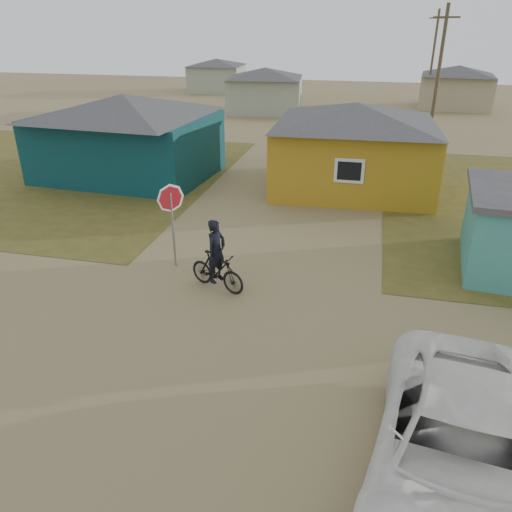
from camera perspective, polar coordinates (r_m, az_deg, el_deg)
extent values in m
plane|color=olive|center=(12.01, -5.69, -11.42)|extent=(120.00, 120.00, 0.00)
cube|color=brown|center=(28.94, -24.42, 8.80)|extent=(20.00, 18.00, 0.00)
cube|color=#0A3237|center=(26.08, -14.43, 12.05)|extent=(8.40, 6.54, 3.00)
pyramid|color=#39393C|center=(25.72, -14.93, 16.38)|extent=(8.93, 7.08, 1.00)
cube|color=#AE831A|center=(23.75, 11.05, 11.11)|extent=(7.21, 6.24, 3.00)
pyramid|color=#39393C|center=(23.36, 11.46, 15.74)|extent=(7.72, 6.76, 0.90)
cube|color=silver|center=(20.78, 10.61, 9.55)|extent=(1.20, 0.06, 1.00)
cube|color=black|center=(20.75, 10.61, 9.52)|extent=(0.95, 0.04, 0.75)
cube|color=#99A18A|center=(44.42, 1.04, 17.92)|extent=(6.49, 5.60, 2.80)
pyramid|color=#39393C|center=(44.22, 1.06, 20.23)|extent=(7.04, 6.15, 0.80)
cube|color=#9B926E|center=(49.83, 21.82, 17.04)|extent=(6.41, 5.50, 2.80)
pyramid|color=#39393C|center=(49.66, 22.17, 19.08)|extent=(6.95, 6.05, 0.80)
cube|color=#99A18A|center=(58.00, -4.49, 19.56)|extent=(5.75, 5.28, 2.70)
pyramid|color=#39393C|center=(57.86, -4.55, 21.23)|extent=(6.28, 5.81, 0.70)
cylinder|color=brown|center=(31.37, 19.99, 18.17)|extent=(0.20, 0.20, 8.00)
cube|color=brown|center=(31.21, 20.96, 24.14)|extent=(1.40, 0.10, 0.10)
cylinder|color=brown|center=(47.34, 19.49, 20.22)|extent=(0.20, 0.20, 8.00)
cube|color=brown|center=(47.23, 20.12, 24.18)|extent=(1.40, 0.10, 0.10)
cylinder|color=gray|center=(15.80, -9.46, 2.92)|extent=(0.07, 0.07, 2.45)
imported|color=black|center=(14.52, -4.47, -1.73)|extent=(1.96, 1.21, 1.14)
imported|color=black|center=(14.24, -4.56, 0.56)|extent=(0.67, 0.80, 1.88)
imported|color=white|center=(9.24, 22.53, -20.16)|extent=(3.71, 6.52, 1.72)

